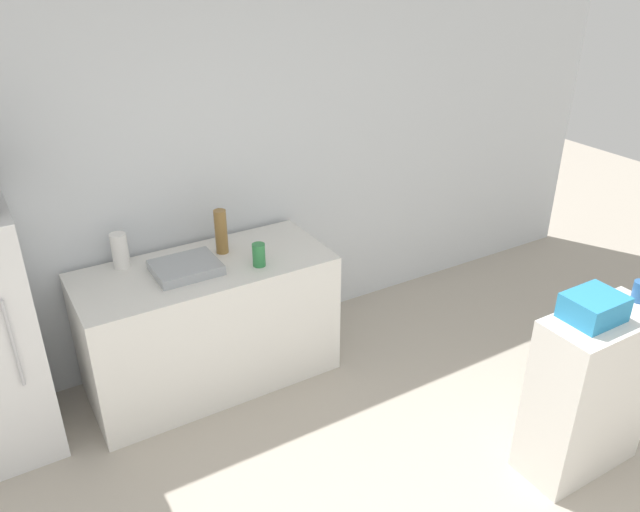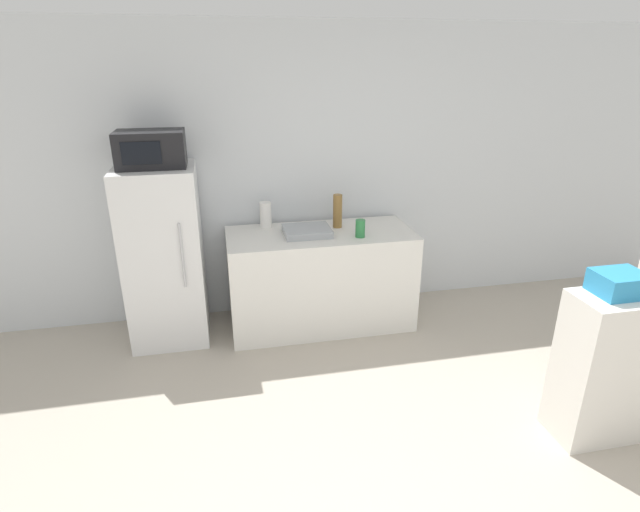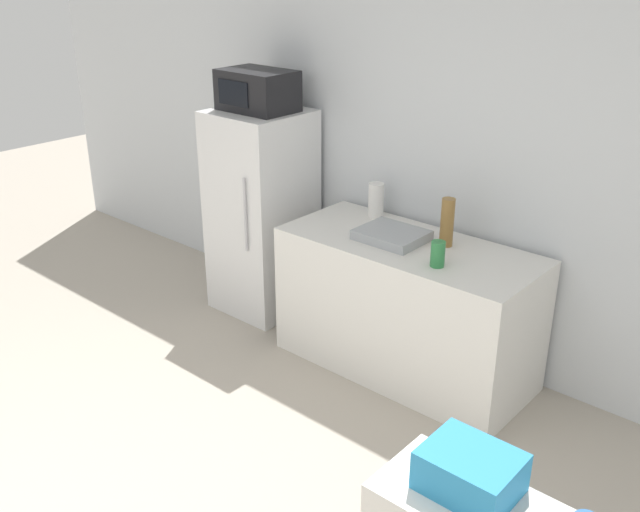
{
  "view_description": "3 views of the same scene",
  "coord_description": "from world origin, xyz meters",
  "px_view_note": "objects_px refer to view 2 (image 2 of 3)",
  "views": [
    {
      "loc": [
        -0.96,
        -0.82,
        2.73
      ],
      "look_at": [
        0.62,
        1.82,
        1.16
      ],
      "focal_mm": 35.0,
      "sensor_mm": 36.0,
      "label": 1
    },
    {
      "loc": [
        -0.65,
        -1.46,
        2.29
      ],
      "look_at": [
        0.04,
        1.83,
        0.95
      ],
      "focal_mm": 28.0,
      "sensor_mm": 36.0,
      "label": 2
    },
    {
      "loc": [
        2.41,
        -0.83,
        2.54
      ],
      "look_at": [
        0.15,
        1.78,
        1.04
      ],
      "focal_mm": 40.0,
      "sensor_mm": 36.0,
      "label": 3
    }
  ],
  "objects_px": {
    "refrigerator": "(164,256)",
    "paper_towel_roll": "(266,215)",
    "microwave": "(151,149)",
    "bottle_short": "(360,228)",
    "basket": "(620,283)",
    "bottle_tall": "(338,211)"
  },
  "relations": [
    {
      "from": "refrigerator",
      "to": "paper_towel_roll",
      "type": "xyz_separation_m",
      "value": [
        0.88,
        0.21,
        0.24
      ]
    },
    {
      "from": "microwave",
      "to": "bottle_short",
      "type": "xyz_separation_m",
      "value": [
        1.63,
        -0.21,
        -0.69
      ]
    },
    {
      "from": "microwave",
      "to": "paper_towel_roll",
      "type": "xyz_separation_m",
      "value": [
        0.88,
        0.21,
        -0.65
      ]
    },
    {
      "from": "basket",
      "to": "bottle_tall",
      "type": "bearing_deg",
      "value": 123.42
    },
    {
      "from": "microwave",
      "to": "refrigerator",
      "type": "bearing_deg",
      "value": 69.9
    },
    {
      "from": "microwave",
      "to": "bottle_short",
      "type": "relative_size",
      "value": 3.42
    },
    {
      "from": "paper_towel_roll",
      "to": "bottle_short",
      "type": "bearing_deg",
      "value": -29.33
    },
    {
      "from": "refrigerator",
      "to": "microwave",
      "type": "bearing_deg",
      "value": -110.1
    },
    {
      "from": "refrigerator",
      "to": "paper_towel_roll",
      "type": "relative_size",
      "value": 6.52
    },
    {
      "from": "microwave",
      "to": "bottle_tall",
      "type": "relative_size",
      "value": 1.72
    },
    {
      "from": "refrigerator",
      "to": "basket",
      "type": "height_order",
      "value": "refrigerator"
    },
    {
      "from": "bottle_tall",
      "to": "paper_towel_roll",
      "type": "height_order",
      "value": "bottle_tall"
    },
    {
      "from": "microwave",
      "to": "paper_towel_roll",
      "type": "height_order",
      "value": "microwave"
    },
    {
      "from": "bottle_tall",
      "to": "paper_towel_roll",
      "type": "relative_size",
      "value": 1.3
    },
    {
      "from": "microwave",
      "to": "paper_towel_roll",
      "type": "bearing_deg",
      "value": 13.38
    },
    {
      "from": "refrigerator",
      "to": "basket",
      "type": "distance_m",
      "value": 3.31
    },
    {
      "from": "bottle_tall",
      "to": "paper_towel_roll",
      "type": "xyz_separation_m",
      "value": [
        -0.63,
        0.13,
        -0.03
      ]
    },
    {
      "from": "refrigerator",
      "to": "microwave",
      "type": "distance_m",
      "value": 0.89
    },
    {
      "from": "bottle_tall",
      "to": "paper_towel_roll",
      "type": "distance_m",
      "value": 0.64
    },
    {
      "from": "microwave",
      "to": "basket",
      "type": "bearing_deg",
      "value": -33.3
    },
    {
      "from": "refrigerator",
      "to": "basket",
      "type": "bearing_deg",
      "value": -33.32
    },
    {
      "from": "bottle_short",
      "to": "microwave",
      "type": "bearing_deg",
      "value": 172.55
    }
  ]
}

